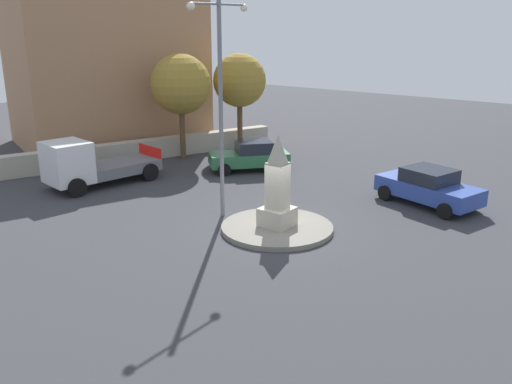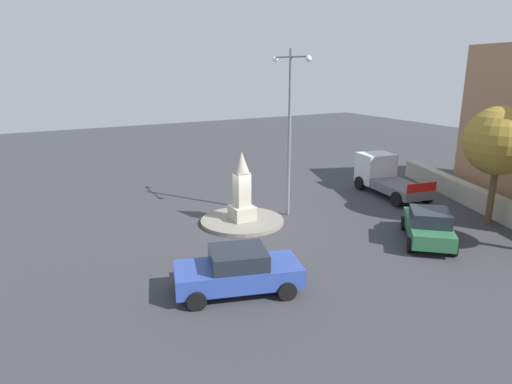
# 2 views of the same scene
# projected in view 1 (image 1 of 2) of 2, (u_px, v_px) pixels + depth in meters

# --- Properties ---
(ground_plane) EXTENTS (80.00, 80.00, 0.00)m
(ground_plane) POSITION_uv_depth(u_px,v_px,m) (277.00, 230.00, 20.19)
(ground_plane) COLOR #38383D
(traffic_island) EXTENTS (4.12, 4.12, 0.18)m
(traffic_island) POSITION_uv_depth(u_px,v_px,m) (277.00, 228.00, 20.17)
(traffic_island) COLOR gray
(traffic_island) RESTS_ON ground
(monument) EXTENTS (1.10, 1.10, 3.41)m
(monument) POSITION_uv_depth(u_px,v_px,m) (278.00, 188.00, 19.71)
(monument) COLOR #B2AA99
(monument) RESTS_ON traffic_island
(streetlamp) EXTENTS (3.16, 0.28, 8.31)m
(streetlamp) POSITION_uv_depth(u_px,v_px,m) (220.00, 88.00, 20.28)
(streetlamp) COLOR slate
(streetlamp) RESTS_ON ground
(car_blue_parked_left) EXTENTS (3.00, 4.63, 1.56)m
(car_blue_parked_left) POSITION_uv_depth(u_px,v_px,m) (428.00, 187.00, 22.77)
(car_blue_parked_left) COLOR #2D479E
(car_blue_parked_left) RESTS_ON ground
(car_green_approaching) EXTENTS (4.14, 3.93, 1.54)m
(car_green_approaching) POSITION_uv_depth(u_px,v_px,m) (250.00, 156.00, 28.14)
(car_green_approaching) COLOR #2D6B42
(car_green_approaching) RESTS_ON ground
(truck_white_parked_right) EXTENTS (5.48, 2.98, 2.27)m
(truck_white_parked_right) POSITION_uv_depth(u_px,v_px,m) (89.00, 165.00, 25.18)
(truck_white_parked_right) COLOR silver
(truck_white_parked_right) RESTS_ON ground
(stone_boundary_wall) EXTENTS (15.44, 6.28, 1.10)m
(stone_boundary_wall) POSITION_uv_depth(u_px,v_px,m) (144.00, 150.00, 30.45)
(stone_boundary_wall) COLOR #B2AA99
(stone_boundary_wall) RESTS_ON ground
(corner_building) EXTENTS (12.63, 11.19, 8.73)m
(corner_building) POSITION_uv_depth(u_px,v_px,m) (106.00, 72.00, 33.76)
(corner_building) COLOR #A87A56
(corner_building) RESTS_ON ground
(tree_near_wall) EXTENTS (3.26, 3.26, 5.76)m
(tree_near_wall) POSITION_uv_depth(u_px,v_px,m) (181.00, 84.00, 29.60)
(tree_near_wall) COLOR brown
(tree_near_wall) RESTS_ON ground
(tree_mid_cluster) EXTENTS (3.06, 3.06, 5.66)m
(tree_mid_cluster) POSITION_uv_depth(u_px,v_px,m) (240.00, 81.00, 31.53)
(tree_mid_cluster) COLOR brown
(tree_mid_cluster) RESTS_ON ground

